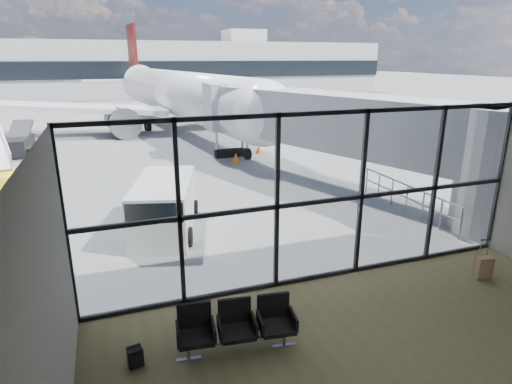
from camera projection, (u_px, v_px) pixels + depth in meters
ground at (151, 111)px, 47.53m from camera, size 220.00×220.00×0.00m
lounge_shell at (470, 270)px, 6.45m from camera, size 12.02×8.01×4.51m
glass_curtain_wall at (320, 200)px, 10.89m from camera, size 12.10×0.12×4.50m
jet_bridge at (345, 128)px, 18.65m from camera, size 8.00×16.50×4.33m
apron_railing at (407, 195)px, 16.27m from camera, size 0.06×5.46×1.11m
far_terminal at (129, 67)px, 65.83m from camera, size 80.00×12.20×11.00m
tree_5 at (33, 56)px, 69.76m from camera, size 6.27×6.27×9.03m
seating_row at (236, 323)px, 8.61m from camera, size 2.39×0.94×1.06m
backpack at (136, 358)px, 8.21m from camera, size 0.31×0.30×0.42m
suitcase at (484, 268)px, 11.44m from camera, size 0.45×0.36×1.10m
airliner at (175, 93)px, 35.91m from camera, size 30.80×35.85×9.26m
service_van at (164, 206)px, 14.39m from camera, size 2.82×4.44×1.79m
belt_loader at (18, 145)px, 26.12m from camera, size 1.78×4.06×1.83m
traffic_cone_a at (180, 179)px, 19.88m from camera, size 0.47×0.47×0.67m
traffic_cone_b at (259, 149)px, 26.47m from camera, size 0.42×0.42×0.60m
traffic_cone_c at (236, 159)px, 23.90m from camera, size 0.43×0.43×0.62m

